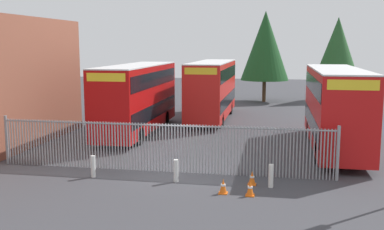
{
  "coord_description": "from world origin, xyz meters",
  "views": [
    {
      "loc": [
        4.34,
        -19.48,
        5.67
      ],
      "look_at": [
        0.0,
        4.0,
        2.0
      ],
      "focal_mm": 42.79,
      "sensor_mm": 36.0,
      "label": 1
    }
  ],
  "objects": [
    {
      "name": "bollard_center_front",
      "position": [
        0.33,
        -1.43,
        0.47
      ],
      "size": [
        0.2,
        0.2,
        0.95
      ],
      "primitive_type": "cylinder",
      "color": "silver",
      "rests_on": "ground"
    },
    {
      "name": "tree_tall_back",
      "position": [
        3.15,
        26.88,
        5.57
      ],
      "size": [
        4.76,
        4.76,
        8.98
      ],
      "color": "#4C3823",
      "rests_on": "ground"
    },
    {
      "name": "ground_plane",
      "position": [
        0.0,
        8.0,
        0.0
      ],
      "size": [
        100.0,
        100.0,
        0.0
      ],
      "primitive_type": "plane",
      "color": "#3D3D42"
    },
    {
      "name": "palisade_fence",
      "position": [
        -0.67,
        0.0,
        1.18
      ],
      "size": [
        15.4,
        0.14,
        2.35
      ],
      "color": "gray",
      "rests_on": "ground"
    },
    {
      "name": "tree_short_side",
      "position": [
        10.34,
        29.16,
        5.5
      ],
      "size": [
        4.1,
        4.1,
        8.44
      ],
      "color": "#4C3823",
      "rests_on": "ground"
    },
    {
      "name": "double_decker_bus_behind_fence_left",
      "position": [
        7.52,
        6.01,
        2.42
      ],
      "size": [
        2.54,
        10.81,
        4.42
      ],
      "color": "red",
      "rests_on": "ground"
    },
    {
      "name": "traffic_cone_mid_forecourt",
      "position": [
        3.47,
        -1.28,
        0.29
      ],
      "size": [
        0.34,
        0.34,
        0.59
      ],
      "color": "orange",
      "rests_on": "ground"
    },
    {
      "name": "double_decker_bus_near_gate",
      "position": [
        -4.4,
        8.5,
        2.42
      ],
      "size": [
        2.54,
        10.81,
        4.42
      ],
      "color": "#B70C0C",
      "rests_on": "ground"
    },
    {
      "name": "double_decker_bus_behind_fence_right",
      "position": [
        -0.46,
        14.94,
        2.42
      ],
      "size": [
        2.54,
        10.81,
        4.42
      ],
      "color": "red",
      "rests_on": "ground"
    },
    {
      "name": "bollard_near_right",
      "position": [
        4.23,
        -1.48,
        0.47
      ],
      "size": [
        0.2,
        0.2,
        0.95
      ],
      "primitive_type": "cylinder",
      "color": "silver",
      "rests_on": "ground"
    },
    {
      "name": "traffic_cone_by_gate",
      "position": [
        2.44,
        -2.59,
        0.29
      ],
      "size": [
        0.34,
        0.34,
        0.59
      ],
      "color": "orange",
      "rests_on": "ground"
    },
    {
      "name": "traffic_cone_near_kerb",
      "position": [
        3.48,
        -2.68,
        0.29
      ],
      "size": [
        0.34,
        0.34,
        0.59
      ],
      "color": "orange",
      "rests_on": "ground"
    },
    {
      "name": "bollard_near_left",
      "position": [
        -3.34,
        -1.41,
        0.47
      ],
      "size": [
        0.2,
        0.2,
        0.95
      ],
      "primitive_type": "cylinder",
      "color": "silver",
      "rests_on": "ground"
    }
  ]
}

